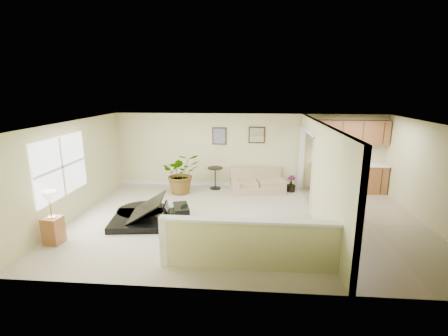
# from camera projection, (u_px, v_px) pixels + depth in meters

# --- Properties ---
(floor) EXTENTS (9.00, 9.00, 0.00)m
(floor) POSITION_uv_depth(u_px,v_px,m) (245.00, 220.00, 8.34)
(floor) COLOR tan
(floor) RESTS_ON ground
(back_wall) EXTENTS (9.00, 0.04, 2.50)m
(back_wall) POSITION_uv_depth(u_px,v_px,m) (247.00, 151.00, 10.95)
(back_wall) COLOR #CCC88B
(back_wall) RESTS_ON floor
(front_wall) EXTENTS (9.00, 0.04, 2.50)m
(front_wall) POSITION_uv_depth(u_px,v_px,m) (243.00, 221.00, 5.14)
(front_wall) COLOR #CCC88B
(front_wall) RESTS_ON floor
(left_wall) EXTENTS (0.04, 6.00, 2.50)m
(left_wall) POSITION_uv_depth(u_px,v_px,m) (72.00, 170.00, 8.40)
(left_wall) COLOR #CCC88B
(left_wall) RESTS_ON floor
(right_wall) EXTENTS (0.04, 6.00, 2.50)m
(right_wall) POSITION_uv_depth(u_px,v_px,m) (436.00, 177.00, 7.69)
(right_wall) COLOR #CCC88B
(right_wall) RESTS_ON floor
(ceiling) EXTENTS (9.00, 6.00, 0.04)m
(ceiling) POSITION_uv_depth(u_px,v_px,m) (247.00, 123.00, 7.75)
(ceiling) COLOR silver
(ceiling) RESTS_ON back_wall
(kitchen_vinyl) EXTENTS (2.70, 6.00, 0.01)m
(kitchen_vinyl) POSITION_uv_depth(u_px,v_px,m) (371.00, 224.00, 8.09)
(kitchen_vinyl) COLOR gray
(kitchen_vinyl) RESTS_ON floor
(interior_partition) EXTENTS (0.18, 5.99, 2.50)m
(interior_partition) POSITION_uv_depth(u_px,v_px,m) (318.00, 174.00, 8.15)
(interior_partition) COLOR #CCC88B
(interior_partition) RESTS_ON floor
(pony_half_wall) EXTENTS (3.42, 0.22, 1.00)m
(pony_half_wall) POSITION_uv_depth(u_px,v_px,m) (247.00, 243.00, 5.99)
(pony_half_wall) COLOR #CCC88B
(pony_half_wall) RESTS_ON floor
(left_window) EXTENTS (0.05, 2.15, 1.45)m
(left_window) POSITION_uv_depth(u_px,v_px,m) (61.00, 167.00, 7.87)
(left_window) COLOR white
(left_window) RESTS_ON left_wall
(wall_art_left) EXTENTS (0.48, 0.04, 0.58)m
(wall_art_left) POSITION_uv_depth(u_px,v_px,m) (219.00, 136.00, 10.88)
(wall_art_left) COLOR #312112
(wall_art_left) RESTS_ON back_wall
(wall_mirror) EXTENTS (0.55, 0.04, 0.55)m
(wall_mirror) POSITION_uv_depth(u_px,v_px,m) (257.00, 135.00, 10.76)
(wall_mirror) COLOR #312112
(wall_mirror) RESTS_ON back_wall
(kitchen_cabinets) EXTENTS (2.36, 0.65, 2.33)m
(kitchen_cabinets) POSITION_uv_depth(u_px,v_px,m) (345.00, 165.00, 10.52)
(kitchen_cabinets) COLOR #975531
(kitchen_cabinets) RESTS_ON floor
(piano) EXTENTS (1.93, 1.99, 1.46)m
(piano) POSITION_uv_depth(u_px,v_px,m) (143.00, 198.00, 8.18)
(piano) COLOR black
(piano) RESTS_ON floor
(piano_bench) EXTENTS (0.55, 0.78, 0.47)m
(piano_bench) POSITION_uv_depth(u_px,v_px,m) (181.00, 215.00, 8.11)
(piano_bench) COLOR black
(piano_bench) RESTS_ON floor
(loveseat) EXTENTS (1.87, 1.25, 0.98)m
(loveseat) POSITION_uv_depth(u_px,v_px,m) (257.00, 180.00, 10.66)
(loveseat) COLOR tan
(loveseat) RESTS_ON floor
(accent_table) EXTENTS (0.51, 0.51, 0.74)m
(accent_table) POSITION_uv_depth(u_px,v_px,m) (215.00, 175.00, 10.88)
(accent_table) COLOR black
(accent_table) RESTS_ON floor
(palm_plant) EXTENTS (1.46, 1.36, 1.33)m
(palm_plant) POSITION_uv_depth(u_px,v_px,m) (182.00, 173.00, 10.40)
(palm_plant) COLOR black
(palm_plant) RESTS_ON floor
(small_plant) EXTENTS (0.38, 0.38, 0.54)m
(small_plant) POSITION_uv_depth(u_px,v_px,m) (291.00, 185.00, 10.64)
(small_plant) COLOR black
(small_plant) RESTS_ON floor
(lamp_stand) EXTENTS (0.38, 0.38, 1.19)m
(lamp_stand) POSITION_uv_depth(u_px,v_px,m) (52.00, 222.00, 7.01)
(lamp_stand) COLOR #975531
(lamp_stand) RESTS_ON floor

